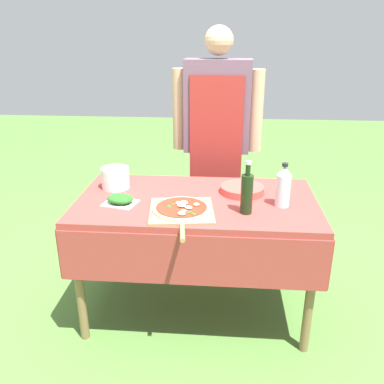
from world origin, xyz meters
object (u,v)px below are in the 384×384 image
(water_bottle, at_px, (283,186))
(plate_stack, at_px, (242,189))
(oil_bottle, at_px, (247,193))
(mixing_tub, at_px, (115,178))
(prep_table, at_px, (197,214))
(herb_container, at_px, (120,199))
(pizza_on_peel, at_px, (182,210))
(person_cook, at_px, (217,129))

(water_bottle, xyz_separation_m, plate_stack, (-0.21, 0.18, -0.09))
(oil_bottle, distance_m, mixing_tub, 0.82)
(prep_table, bearing_deg, plate_stack, 24.53)
(herb_container, bearing_deg, prep_table, 14.02)
(pizza_on_peel, height_order, water_bottle, water_bottle)
(person_cook, relative_size, pizza_on_peel, 3.27)
(herb_container, bearing_deg, water_bottle, 2.76)
(water_bottle, distance_m, mixing_tub, 0.98)
(water_bottle, bearing_deg, pizza_on_peel, -166.17)
(prep_table, xyz_separation_m, pizza_on_peel, (-0.07, -0.19, 0.11))
(person_cook, xyz_separation_m, herb_container, (-0.50, -0.81, -0.21))
(prep_table, distance_m, herb_container, 0.44)
(plate_stack, bearing_deg, prep_table, -155.47)
(water_bottle, xyz_separation_m, mixing_tub, (-0.96, 0.19, -0.05))
(prep_table, height_order, plate_stack, plate_stack)
(person_cook, distance_m, oil_bottle, 0.90)
(person_cook, bearing_deg, oil_bottle, 103.40)
(oil_bottle, height_order, water_bottle, oil_bottle)
(oil_bottle, height_order, mixing_tub, oil_bottle)
(pizza_on_peel, height_order, oil_bottle, oil_bottle)
(oil_bottle, bearing_deg, water_bottle, 28.66)
(prep_table, height_order, mixing_tub, mixing_tub)
(prep_table, distance_m, pizza_on_peel, 0.23)
(prep_table, distance_m, water_bottle, 0.51)
(prep_table, relative_size, mixing_tub, 8.16)
(person_cook, bearing_deg, plate_stack, 107.73)
(water_bottle, xyz_separation_m, herb_container, (-0.88, -0.04, -0.09))
(prep_table, xyz_separation_m, water_bottle, (0.46, -0.06, 0.21))
(oil_bottle, height_order, herb_container, oil_bottle)
(water_bottle, bearing_deg, person_cook, 115.89)
(herb_container, distance_m, mixing_tub, 0.25)
(person_cook, relative_size, herb_container, 8.27)
(pizza_on_peel, bearing_deg, water_bottle, 7.08)
(person_cook, distance_m, pizza_on_peel, 0.94)
(water_bottle, bearing_deg, herb_container, -177.24)
(prep_table, height_order, oil_bottle, oil_bottle)
(pizza_on_peel, xyz_separation_m, herb_container, (-0.35, 0.09, 0.01))
(mixing_tub, bearing_deg, oil_bottle, -21.60)
(person_cook, height_order, plate_stack, person_cook)
(pizza_on_peel, bearing_deg, plate_stack, 36.96)
(prep_table, xyz_separation_m, plate_stack, (0.26, 0.12, 0.11))
(herb_container, relative_size, plate_stack, 0.77)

